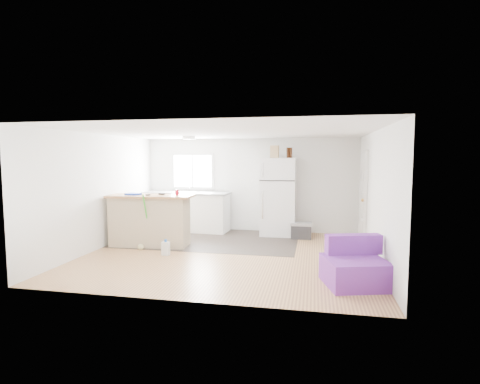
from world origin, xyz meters
name	(u,v)px	position (x,y,z in m)	size (l,w,h in m)	color
room	(228,194)	(0.00, 0.00, 1.20)	(5.51, 5.01, 2.41)	#945E3E
vinyl_zone	(210,239)	(-0.73, 1.25, 0.00)	(4.05, 2.50, 0.00)	#322925
window	(193,171)	(-1.55, 2.49, 1.55)	(1.18, 0.06, 0.98)	white
interior_door	(363,198)	(2.72, 1.55, 1.02)	(0.11, 0.92, 2.10)	white
ceiling_fixture	(189,138)	(-1.20, 1.20, 2.36)	(0.30, 0.30, 0.07)	white
kitchen_cabinets	(186,211)	(-1.62, 2.15, 0.52)	(2.31, 0.84, 1.31)	white
peninsula	(150,220)	(-1.83, 0.38, 0.56)	(1.85, 0.81, 1.11)	#CCB293
refrigerator	(278,197)	(0.79, 2.09, 0.95)	(0.85, 0.81, 1.90)	white
cooler	(301,230)	(1.37, 1.75, 0.19)	(0.50, 0.34, 0.38)	#2D2D2F
purple_seat	(355,267)	(2.27, -1.36, 0.26)	(1.05, 1.03, 0.71)	#71309D
cleaner_jug	(166,248)	(-1.18, -0.32, 0.14)	(0.15, 0.12, 0.32)	silver
mop	(143,238)	(-1.84, 0.04, 0.23)	(0.21, 0.33, 1.17)	green
red_cup	(177,192)	(-1.22, 0.44, 1.17)	(0.08, 0.08, 0.12)	#B90B1F
blue_tray	(133,194)	(-2.18, 0.32, 1.13)	(0.30, 0.22, 0.04)	#1331B4
tool_a	(162,194)	(-1.59, 0.48, 1.12)	(0.14, 0.05, 0.03)	black
tool_b	(148,195)	(-1.81, 0.28, 1.12)	(0.10, 0.04, 0.03)	black
cardboard_box	(274,152)	(0.69, 2.03, 2.05)	(0.20, 0.10, 0.30)	tan
bottle_left	(288,153)	(1.01, 2.05, 2.02)	(0.07, 0.07, 0.25)	#341809
bottle_right	(291,153)	(1.08, 2.07, 2.02)	(0.07, 0.07, 0.25)	#341809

